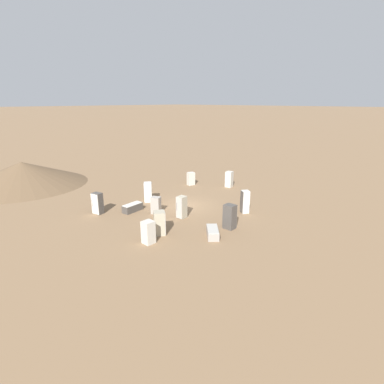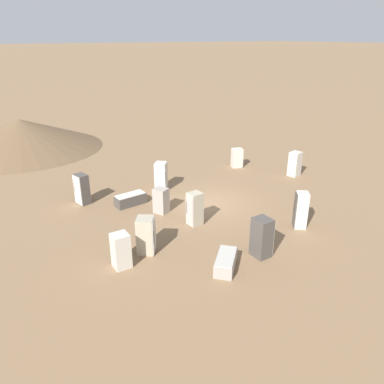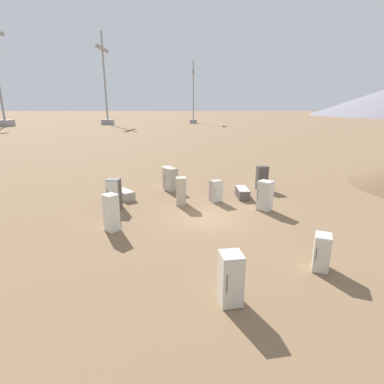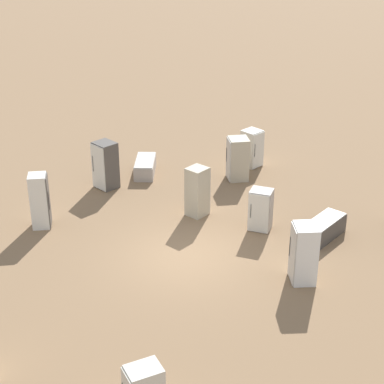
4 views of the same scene
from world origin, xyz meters
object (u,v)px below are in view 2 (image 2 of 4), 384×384
discarded_fridge_0 (82,189)px  discarded_fridge_6 (161,201)px  discarded_fridge_2 (161,176)px  discarded_fridge_10 (301,210)px  discarded_fridge_3 (130,199)px  discarded_fridge_4 (146,235)px  discarded_fridge_1 (262,237)px  discarded_fridge_5 (295,164)px  discarded_fridge_7 (237,158)px  discarded_fridge_11 (226,262)px  discarded_fridge_9 (195,209)px  discarded_fridge_8 (121,250)px

discarded_fridge_0 → discarded_fridge_6: bearing=-149.2°
discarded_fridge_2 → discarded_fridge_10: 8.97m
discarded_fridge_0 → discarded_fridge_3: discarded_fridge_0 is taller
discarded_fridge_0 → discarded_fridge_2: 4.89m
discarded_fridge_2 → discarded_fridge_4: 7.41m
discarded_fridge_1 → discarded_fridge_10: size_ratio=0.96×
discarded_fridge_5 → discarded_fridge_7: (2.22, -3.60, -0.14)m
discarded_fridge_4 → discarded_fridge_7: bearing=159.0°
discarded_fridge_3 → discarded_fridge_7: discarded_fridge_7 is taller
discarded_fridge_2 → discarded_fridge_3: bearing=-26.7°
discarded_fridge_5 → discarded_fridge_7: 4.23m
discarded_fridge_1 → discarded_fridge_3: discarded_fridge_1 is taller
discarded_fridge_3 → discarded_fridge_5: discarded_fridge_5 is taller
discarded_fridge_0 → discarded_fridge_2: size_ratio=0.99×
discarded_fridge_2 → discarded_fridge_3: size_ratio=1.00×
discarded_fridge_11 → discarded_fridge_1: bearing=-135.6°
discarded_fridge_2 → discarded_fridge_1: bearing=41.8°
discarded_fridge_3 → discarded_fridge_9: bearing=-161.6°
discarded_fridge_3 → discarded_fridge_4: (1.51, 5.13, 0.52)m
discarded_fridge_9 → discarded_fridge_10: size_ratio=0.94×
discarded_fridge_2 → discarded_fridge_7: discarded_fridge_2 is taller
discarded_fridge_6 → discarded_fridge_10: 7.39m
discarded_fridge_1 → discarded_fridge_3: (2.64, -8.15, -0.58)m
discarded_fridge_3 → discarded_fridge_7: (-9.47, -1.94, 0.38)m
discarded_fridge_1 → discarded_fridge_3: size_ratio=1.00×
discarded_fridge_4 → discarded_fridge_6: size_ratio=1.19×
discarded_fridge_6 → discarded_fridge_8: (3.94, 3.73, 0.06)m
discarded_fridge_0 → discarded_fridge_8: bearing=162.8°
discarded_fridge_3 → discarded_fridge_8: size_ratio=1.18×
discarded_fridge_1 → discarded_fridge_8: bearing=-114.8°
discarded_fridge_2 → discarded_fridge_5: (-9.10, 2.70, -0.05)m
discarded_fridge_1 → discarded_fridge_8: 6.12m
discarded_fridge_3 → discarded_fridge_6: discarded_fridge_6 is taller
discarded_fridge_8 → discarded_fridge_11: discarded_fridge_8 is taller
discarded_fridge_5 → discarded_fridge_10: size_ratio=0.90×
discarded_fridge_6 → discarded_fridge_3: bearing=-176.5°
discarded_fridge_5 → discarded_fridge_9: size_ratio=0.96×
discarded_fridge_1 → discarded_fridge_10: discarded_fridge_10 is taller
discarded_fridge_8 → discarded_fridge_11: size_ratio=0.86×
discarded_fridge_8 → discarded_fridge_11: bearing=-33.5°
discarded_fridge_8 → discarded_fridge_3: bearing=63.4°
discarded_fridge_3 → discarded_fridge_4: discarded_fridge_4 is taller
discarded_fridge_10 → discarded_fridge_11: discarded_fridge_10 is taller
discarded_fridge_2 → discarded_fridge_10: size_ratio=0.95×
discarded_fridge_3 → discarded_fridge_10: discarded_fridge_10 is taller
discarded_fridge_6 → discarded_fridge_11: 6.26m
discarded_fridge_0 → discarded_fridge_10: discarded_fridge_10 is taller
discarded_fridge_5 → discarded_fridge_0: bearing=-115.5°
discarded_fridge_3 → discarded_fridge_7: bearing=-83.5°
discarded_fridge_3 → discarded_fridge_7: size_ratio=1.27×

